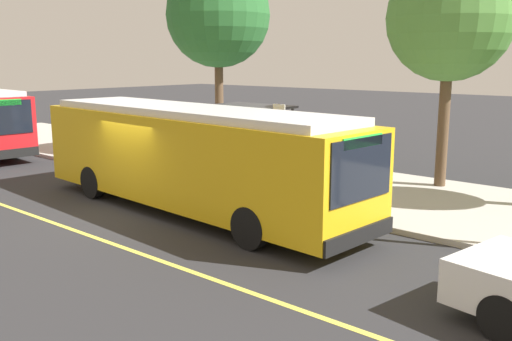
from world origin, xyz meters
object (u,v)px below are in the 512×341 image
transit_bus_main (191,155)px  waiting_bench (258,159)px  route_sign_post (279,137)px  pedestrian_commuter (174,147)px

transit_bus_main → waiting_bench: size_ratio=7.19×
route_sign_post → pedestrian_commuter: route_sign_post is taller
waiting_bench → transit_bus_main: bearing=-69.9°
waiting_bench → pedestrian_commuter: bearing=-134.3°
transit_bus_main → pedestrian_commuter: bearing=144.6°
route_sign_post → pedestrian_commuter: size_ratio=1.66×
transit_bus_main → pedestrian_commuter: transit_bus_main is taller
transit_bus_main → route_sign_post: bearing=68.3°
waiting_bench → pedestrian_commuter: pedestrian_commuter is taller
transit_bus_main → pedestrian_commuter: size_ratio=6.81×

